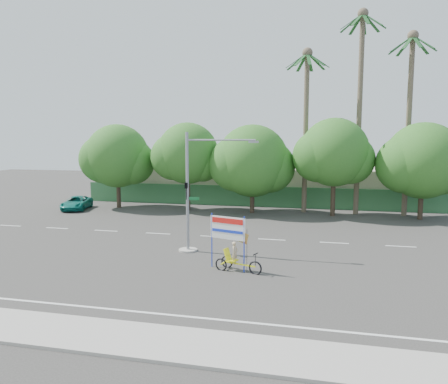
# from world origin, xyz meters

# --- Properties ---
(ground) EXTENTS (120.00, 120.00, 0.00)m
(ground) POSITION_xyz_m (0.00, 0.00, 0.00)
(ground) COLOR #33302D
(ground) RESTS_ON ground
(sidewalk_near) EXTENTS (50.00, 2.40, 0.12)m
(sidewalk_near) POSITION_xyz_m (0.00, -7.50, 0.06)
(sidewalk_near) COLOR gray
(sidewalk_near) RESTS_ON ground
(fence) EXTENTS (38.00, 0.08, 2.00)m
(fence) POSITION_xyz_m (0.00, 21.50, 1.00)
(fence) COLOR #336B3D
(fence) RESTS_ON ground
(building_left) EXTENTS (12.00, 8.00, 4.00)m
(building_left) POSITION_xyz_m (-10.00, 26.00, 2.00)
(building_left) COLOR beige
(building_left) RESTS_ON ground
(building_right) EXTENTS (14.00, 8.00, 3.60)m
(building_right) POSITION_xyz_m (8.00, 26.00, 1.80)
(building_right) COLOR beige
(building_right) RESTS_ON ground
(tree_far_left) EXTENTS (7.14, 6.00, 7.96)m
(tree_far_left) POSITION_xyz_m (-14.05, 18.00, 4.76)
(tree_far_left) COLOR #473828
(tree_far_left) RESTS_ON ground
(tree_left) EXTENTS (6.66, 5.60, 8.07)m
(tree_left) POSITION_xyz_m (-7.05, 18.00, 5.06)
(tree_left) COLOR #473828
(tree_left) RESTS_ON ground
(tree_center) EXTENTS (7.62, 6.40, 7.85)m
(tree_center) POSITION_xyz_m (-1.05, 18.00, 4.47)
(tree_center) COLOR #473828
(tree_center) RESTS_ON ground
(tree_right) EXTENTS (6.90, 5.80, 8.36)m
(tree_right) POSITION_xyz_m (5.95, 18.00, 5.24)
(tree_right) COLOR #473828
(tree_right) RESTS_ON ground
(tree_far_right) EXTENTS (7.38, 6.20, 7.94)m
(tree_far_right) POSITION_xyz_m (12.95, 18.00, 4.64)
(tree_far_right) COLOR #473828
(tree_far_right) RESTS_ON ground
(palm_tall) EXTENTS (3.73, 3.79, 17.45)m
(palm_tall) POSITION_xyz_m (8.00, 19.50, 10.46)
(palm_tall) COLOR #70604C
(palm_tall) RESTS_ON ground
(palm_mid) EXTENTS (3.73, 3.79, 15.45)m
(palm_mid) POSITION_xyz_m (12.00, 19.50, 9.40)
(palm_mid) COLOR #70604C
(palm_mid) RESTS_ON ground
(palm_short) EXTENTS (3.73, 3.79, 14.45)m
(palm_short) POSITION_xyz_m (3.50, 19.50, 8.86)
(palm_short) COLOR #70604C
(palm_short) RESTS_ON ground
(traffic_signal) EXTENTS (4.72, 1.10, 7.00)m
(traffic_signal) POSITION_xyz_m (-2.20, 3.98, 2.92)
(traffic_signal) COLOR gray
(traffic_signal) RESTS_ON ground
(trike_billboard) EXTENTS (2.81, 1.18, 2.87)m
(trike_billboard) POSITION_xyz_m (0.87, 0.86, 1.16)
(trike_billboard) COLOR black
(trike_billboard) RESTS_ON ground
(pickup_truck) EXTENTS (3.05, 4.77, 1.23)m
(pickup_truck) POSITION_xyz_m (-17.31, 16.02, 0.61)
(pickup_truck) COLOR #107264
(pickup_truck) RESTS_ON ground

